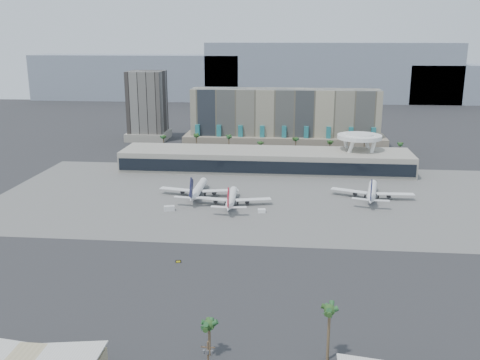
# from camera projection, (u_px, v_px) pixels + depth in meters

# --- Properties ---
(ground) EXTENTS (900.00, 900.00, 0.00)m
(ground) POSITION_uv_depth(u_px,v_px,m) (251.00, 236.00, 212.75)
(ground) COLOR #232326
(ground) RESTS_ON ground
(apron_pad) EXTENTS (260.00, 130.00, 0.06)m
(apron_pad) POSITION_uv_depth(u_px,v_px,m) (259.00, 196.00, 265.60)
(apron_pad) COLOR #5B5B59
(apron_pad) RESTS_ON ground
(mountain_ridge) EXTENTS (680.00, 60.00, 70.00)m
(mountain_ridge) POSITION_uv_depth(u_px,v_px,m) (304.00, 76.00, 654.05)
(mountain_ridge) COLOR gray
(mountain_ridge) RESTS_ON ground
(hotel) EXTENTS (140.00, 30.00, 42.00)m
(hotel) POSITION_uv_depth(u_px,v_px,m) (284.00, 125.00, 375.06)
(hotel) COLOR tan
(hotel) RESTS_ON ground
(office_tower) EXTENTS (30.00, 30.00, 52.00)m
(office_tower) POSITION_uv_depth(u_px,v_px,m) (148.00, 110.00, 407.97)
(office_tower) COLOR black
(office_tower) RESTS_ON ground
(terminal) EXTENTS (170.00, 32.50, 14.50)m
(terminal) POSITION_uv_depth(u_px,v_px,m) (265.00, 159.00, 316.62)
(terminal) COLOR #B0A99B
(terminal) RESTS_ON ground
(saucer_structure) EXTENTS (26.00, 26.00, 21.89)m
(saucer_structure) POSITION_uv_depth(u_px,v_px,m) (359.00, 139.00, 314.25)
(saucer_structure) COLOR white
(saucer_structure) RESTS_ON ground
(palm_row) EXTENTS (157.80, 2.80, 13.10)m
(palm_row) POSITION_uv_depth(u_px,v_px,m) (279.00, 142.00, 348.72)
(palm_row) COLOR brown
(palm_row) RESTS_ON ground
(airliner_left) EXTENTS (40.23, 41.38, 14.29)m
(airliner_left) POSITION_uv_depth(u_px,v_px,m) (198.00, 189.00, 265.42)
(airliner_left) COLOR white
(airliner_left) RESTS_ON ground
(airliner_centre) EXTENTS (37.72, 38.84, 13.41)m
(airliner_centre) POSITION_uv_depth(u_px,v_px,m) (231.00, 198.00, 251.21)
(airliner_centre) COLOR white
(airliner_centre) RESTS_ON ground
(airliner_right) EXTENTS (39.89, 41.40, 14.39)m
(airliner_right) POSITION_uv_depth(u_px,v_px,m) (372.00, 191.00, 261.39)
(airliner_right) COLOR white
(airliner_right) RESTS_ON ground
(service_vehicle_a) EXTENTS (5.25, 3.57, 2.34)m
(service_vehicle_a) POSITION_uv_depth(u_px,v_px,m) (169.00, 208.00, 243.54)
(service_vehicle_a) COLOR silver
(service_vehicle_a) RESTS_ON ground
(service_vehicle_b) EXTENTS (3.71, 2.52, 1.76)m
(service_vehicle_b) POSITION_uv_depth(u_px,v_px,m) (262.00, 211.00, 240.97)
(service_vehicle_b) COLOR white
(service_vehicle_b) RESTS_ON ground
(taxiway_sign) EXTENTS (2.02, 0.68, 0.91)m
(taxiway_sign) POSITION_uv_depth(u_px,v_px,m) (178.00, 261.00, 187.88)
(taxiway_sign) COLOR black
(taxiway_sign) RESTS_ON ground
(near_palm_a) EXTENTS (6.00, 6.00, 9.75)m
(near_palm_a) POSITION_uv_depth(u_px,v_px,m) (209.00, 330.00, 131.70)
(near_palm_a) COLOR brown
(near_palm_a) RESTS_ON ground
(near_palm_b) EXTENTS (6.00, 6.00, 14.97)m
(near_palm_b) POSITION_uv_depth(u_px,v_px,m) (329.00, 316.00, 128.45)
(near_palm_b) COLOR brown
(near_palm_b) RESTS_ON ground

